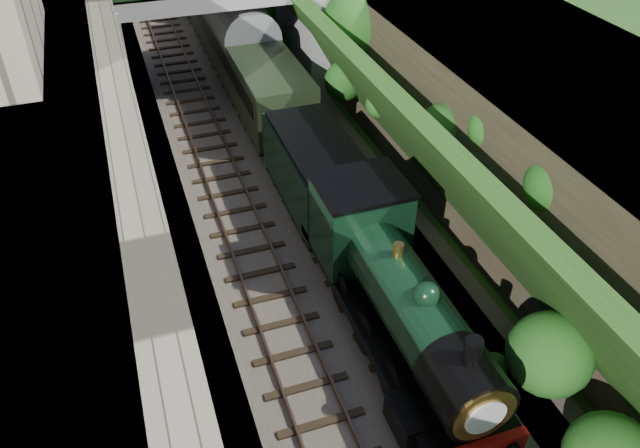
# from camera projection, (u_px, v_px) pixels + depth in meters

# --- Properties ---
(trackbed) EXTENTS (10.00, 90.00, 0.20)m
(trackbed) POSITION_uv_depth(u_px,v_px,m) (241.00, 121.00, 31.10)
(trackbed) COLOR #473F38
(trackbed) RESTS_ON ground
(retaining_wall) EXTENTS (1.00, 90.00, 7.00)m
(retaining_wall) POSITION_uv_depth(u_px,v_px,m) (114.00, 72.00, 27.61)
(retaining_wall) COLOR #756B56
(retaining_wall) RESTS_ON ground
(street_plateau_left) EXTENTS (6.00, 90.00, 7.00)m
(street_plateau_left) POSITION_uv_depth(u_px,v_px,m) (30.00, 82.00, 26.70)
(street_plateau_left) COLOR #262628
(street_plateau_left) RESTS_ON ground
(street_plateau_right) EXTENTS (8.00, 90.00, 6.25)m
(street_plateau_right) POSITION_uv_depth(u_px,v_px,m) (418.00, 39.00, 31.75)
(street_plateau_right) COLOR #262628
(street_plateau_right) RESTS_ON ground
(embankment_slope) EXTENTS (4.61, 91.43, 6.36)m
(embankment_slope) POSITION_uv_depth(u_px,v_px,m) (339.00, 64.00, 30.38)
(embankment_slope) COLOR #1E4714
(embankment_slope) RESTS_ON ground
(track_left) EXTENTS (2.50, 90.00, 0.20)m
(track_left) POSITION_uv_depth(u_px,v_px,m) (201.00, 125.00, 30.49)
(track_left) COLOR black
(track_left) RESTS_ON trackbed
(track_right) EXTENTS (2.50, 90.00, 0.20)m
(track_right) POSITION_uv_depth(u_px,v_px,m) (264.00, 115.00, 31.32)
(track_right) COLOR black
(track_right) RESTS_ON trackbed
(road_bridge) EXTENTS (16.00, 6.40, 7.25)m
(road_bridge) POSITION_uv_depth(u_px,v_px,m) (235.00, 14.00, 31.95)
(road_bridge) COLOR gray
(road_bridge) RESTS_ON ground
(tree) EXTENTS (3.60, 3.80, 6.60)m
(tree) POSITION_uv_depth(u_px,v_px,m) (363.00, 25.00, 29.08)
(tree) COLOR black
(tree) RESTS_ON ground
(locomotive) EXTENTS (3.10, 10.22, 3.83)m
(locomotive) POSITION_uv_depth(u_px,v_px,m) (396.00, 295.00, 18.57)
(locomotive) COLOR black
(locomotive) RESTS_ON trackbed
(tender) EXTENTS (2.70, 6.00, 3.05)m
(tender) POSITION_uv_depth(u_px,v_px,m) (317.00, 176.00, 24.28)
(tender) COLOR black
(tender) RESTS_ON trackbed
(coach_front) EXTENTS (2.90, 18.00, 3.70)m
(coach_front) POSITION_uv_depth(u_px,v_px,m) (241.00, 49.00, 33.51)
(coach_front) COLOR black
(coach_front) RESTS_ON trackbed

